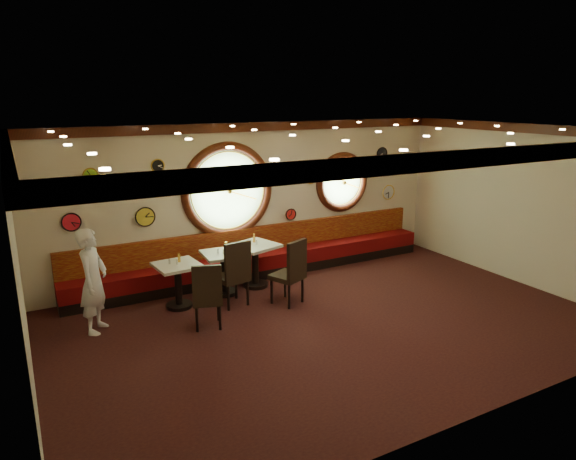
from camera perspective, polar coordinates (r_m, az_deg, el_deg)
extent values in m
cube|color=black|center=(8.81, 4.82, -10.34)|extent=(9.00, 6.00, 0.00)
cube|color=#BD8735|center=(8.00, 5.32, 10.90)|extent=(9.00, 6.00, 0.02)
cube|color=beige|center=(10.82, -3.75, 3.38)|extent=(9.00, 0.02, 3.20)
cube|color=beige|center=(6.12, 20.84, -6.63)|extent=(9.00, 0.02, 3.20)
cube|color=beige|center=(6.97, -27.66, -4.81)|extent=(0.02, 6.00, 3.20)
cube|color=beige|center=(11.34, 24.41, 2.60)|extent=(0.02, 6.00, 3.20)
cube|color=#38140A|center=(10.58, -3.78, 11.37)|extent=(9.00, 0.10, 0.18)
cube|color=#38140A|center=(5.80, 21.83, 7.57)|extent=(9.00, 0.10, 0.18)
cube|color=#38140A|center=(6.66, -28.78, 7.61)|extent=(0.10, 6.00, 0.18)
cube|color=#38140A|center=(11.11, 25.08, 10.21)|extent=(0.10, 6.00, 0.18)
cube|color=black|center=(10.97, -3.00, -4.57)|extent=(8.00, 0.55, 0.20)
cube|color=#56070A|center=(10.89, -3.02, -3.33)|extent=(8.00, 0.55, 0.30)
cube|color=#630708|center=(10.97, -3.55, -1.03)|extent=(8.00, 0.10, 0.55)
cylinder|color=#94CF7C|center=(10.54, -6.73, 4.38)|extent=(1.66, 0.02, 1.66)
torus|color=#38140A|center=(10.52, -6.70, 4.37)|extent=(1.98, 0.18, 1.98)
torus|color=gold|center=(10.50, -6.64, 4.34)|extent=(1.61, 0.03, 1.61)
cylinder|color=#94CF7C|center=(11.86, 5.97, 5.32)|extent=(1.10, 0.02, 1.10)
torus|color=#38140A|center=(11.84, 6.01, 5.31)|extent=(1.38, 0.18, 1.38)
torus|color=gold|center=(11.82, 6.09, 5.28)|extent=(1.09, 0.03, 1.09)
cylinder|color=red|center=(11.25, 0.30, 1.76)|extent=(0.24, 0.03, 0.24)
cylinder|color=yellow|center=(10.08, -15.59, 1.43)|extent=(0.36, 0.03, 0.36)
cylinder|color=#7FCE29|center=(9.77, -21.08, 5.66)|extent=(0.26, 0.03, 0.26)
cylinder|color=black|center=(12.40, 10.38, 8.37)|extent=(0.28, 0.03, 0.28)
cylinder|color=silver|center=(12.69, 11.06, 4.14)|extent=(0.34, 0.03, 0.34)
cylinder|color=#DACA48|center=(11.35, 2.53, 5.73)|extent=(0.22, 0.03, 0.22)
cylinder|color=black|center=(9.98, -14.28, 6.94)|extent=(0.24, 0.03, 0.24)
cylinder|color=red|center=(9.87, -22.94, 0.82)|extent=(0.32, 0.03, 0.32)
cylinder|color=black|center=(9.62, -11.97, -8.18)|extent=(0.47, 0.47, 0.06)
cylinder|color=black|center=(9.49, -12.09, -6.10)|extent=(0.13, 0.13, 0.75)
cube|color=silver|center=(9.36, -12.21, -3.86)|extent=(0.81, 0.81, 0.05)
cylinder|color=black|center=(10.09, -7.06, -6.86)|extent=(0.48, 0.48, 0.07)
cylinder|color=black|center=(9.95, -7.13, -4.83)|extent=(0.13, 0.13, 0.76)
cube|color=silver|center=(9.83, -7.20, -2.66)|extent=(0.81, 0.81, 0.05)
cylinder|color=black|center=(10.42, -3.62, -6.05)|extent=(0.50, 0.50, 0.07)
cylinder|color=black|center=(10.28, -3.66, -3.98)|extent=(0.14, 0.14, 0.80)
cube|color=silver|center=(10.16, -3.70, -1.76)|extent=(0.99, 0.99, 0.06)
cube|color=black|center=(8.62, -8.96, -7.64)|extent=(0.59, 0.59, 0.08)
cube|color=black|center=(8.30, -8.98, -5.94)|extent=(0.47, 0.20, 0.62)
cube|color=black|center=(9.41, -6.25, -5.28)|extent=(0.59, 0.59, 0.09)
cube|color=black|center=(9.11, -5.59, -3.41)|extent=(0.52, 0.14, 0.68)
cube|color=black|center=(9.43, -0.10, -5.18)|extent=(0.68, 0.68, 0.09)
cube|color=black|center=(9.17, 1.00, -3.24)|extent=(0.50, 0.27, 0.67)
cylinder|color=silver|center=(9.36, -13.05, -3.42)|extent=(0.03, 0.03, 0.09)
cylinder|color=silver|center=(9.79, -7.79, -2.28)|extent=(0.04, 0.04, 0.10)
cylinder|color=silver|center=(10.12, -4.13, -1.35)|extent=(0.04, 0.04, 0.11)
cylinder|color=silver|center=(9.31, -12.24, -3.50)|extent=(0.03, 0.03, 0.09)
cylinder|color=silver|center=(9.71, -7.17, -2.35)|extent=(0.04, 0.04, 0.11)
cylinder|color=silver|center=(10.12, -3.51, -1.40)|extent=(0.03, 0.03, 0.09)
cylinder|color=gold|center=(9.43, -12.01, -3.02)|extent=(0.05, 0.05, 0.16)
cylinder|color=gold|center=(9.94, -6.90, -1.78)|extent=(0.05, 0.05, 0.16)
cylinder|color=orange|center=(10.28, -3.80, -0.87)|extent=(0.06, 0.06, 0.18)
imported|color=white|center=(8.79, -20.82, -5.28)|extent=(0.67, 0.75, 1.72)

